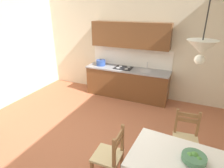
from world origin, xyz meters
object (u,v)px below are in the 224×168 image
Objects in this scene: dining_chair_kitchen_side at (185,139)px; pendant_lamp at (201,48)px; fruit_bowl at (194,158)px; kitchen_cabinetry at (128,70)px; dining_chair_tv_side at (110,156)px.

dining_chair_kitchen_side is 1.88m from pendant_lamp.
fruit_bowl is 0.37× the size of pendant_lamp.
kitchen_cabinetry is 8.28× the size of fruit_bowl.
pendant_lamp is (-0.14, 0.10, 1.35)m from fruit_bowl.
kitchen_cabinetry reaches higher than dining_chair_kitchen_side.
dining_chair_kitchen_side is at bearing 87.05° from pendant_lamp.
dining_chair_tv_side is 3.10× the size of fruit_bowl.
dining_chair_kitchen_side is 0.94m from fruit_bowl.
dining_chair_tv_side is 1.00× the size of dining_chair_kitchen_side.
kitchen_cabinetry is 3.60m from pendant_lamp.
dining_chair_tv_side is at bearing -172.72° from pendant_lamp.
kitchen_cabinetry reaches higher than fruit_bowl.
pendant_lamp is at bearing -58.26° from kitchen_cabinetry.
dining_chair_tv_side is 1.20m from fruit_bowl.
dining_chair_tv_side is at bearing -75.72° from kitchen_cabinetry.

